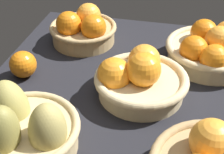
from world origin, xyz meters
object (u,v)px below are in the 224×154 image
(basket_near_right_pears, at_px, (23,131))
(basket_center, at_px, (139,78))
(basket_far_left, at_px, (213,49))
(loose_orange_front_gap, at_px, (23,64))
(basket_near_left, at_px, (83,29))

(basket_near_right_pears, xyz_separation_m, basket_center, (-0.23, 0.19, -0.00))
(basket_near_right_pears, distance_m, basket_center, 0.30)
(basket_far_left, xyz_separation_m, basket_near_right_pears, (0.41, -0.37, 0.00))
(basket_center, relative_size, loose_orange_front_gap, 3.21)
(loose_orange_front_gap, bearing_deg, basket_near_right_pears, 25.87)
(basket_near_left, bearing_deg, basket_near_right_pears, 1.70)
(basket_far_left, bearing_deg, basket_near_right_pears, -41.87)
(basket_far_left, xyz_separation_m, basket_near_left, (-0.04, -0.38, -0.00))
(basket_far_left, bearing_deg, loose_orange_front_gap, -70.12)
(basket_near_left, relative_size, basket_center, 0.89)
(basket_center, height_order, loose_orange_front_gap, basket_center)
(basket_near_left, height_order, loose_orange_front_gap, basket_near_left)
(basket_near_right_pears, bearing_deg, basket_near_left, -178.30)
(basket_near_left, bearing_deg, basket_center, 43.97)
(basket_center, bearing_deg, basket_far_left, 135.11)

